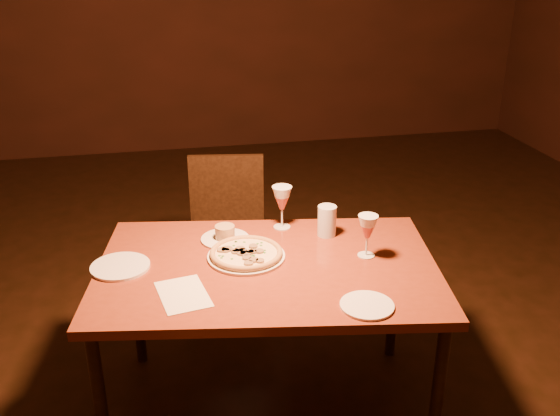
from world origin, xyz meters
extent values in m
plane|color=#321A10|center=(0.00, 0.00, 0.00)|extent=(7.00, 7.00, 0.00)
cube|color=maroon|center=(-0.11, -0.13, 0.67)|extent=(1.39, 1.02, 0.04)
cylinder|color=black|center=(-0.75, -0.39, 0.32)|extent=(0.05, 0.05, 0.65)
cylinder|color=black|center=(-0.63, 0.31, 0.32)|extent=(0.05, 0.05, 0.65)
cylinder|color=black|center=(0.40, -0.58, 0.32)|extent=(0.05, 0.05, 0.65)
cylinder|color=black|center=(0.52, 0.12, 0.32)|extent=(0.05, 0.05, 0.65)
cube|color=black|center=(-0.17, 0.67, 0.41)|extent=(0.44, 0.44, 0.04)
cube|color=black|center=(-0.15, 0.85, 0.62)|extent=(0.39, 0.09, 0.37)
cylinder|color=black|center=(-0.35, 0.54, 0.20)|extent=(0.03, 0.03, 0.40)
cylinder|color=black|center=(-0.30, 0.85, 0.20)|extent=(0.03, 0.03, 0.40)
cylinder|color=black|center=(-0.05, 0.49, 0.20)|extent=(0.03, 0.03, 0.40)
cylinder|color=black|center=(0.00, 0.80, 0.20)|extent=(0.03, 0.03, 0.40)
cylinder|color=white|center=(-0.18, -0.06, 0.69)|extent=(0.30, 0.30, 0.01)
cylinder|color=beige|center=(-0.18, -0.06, 0.70)|extent=(0.27, 0.27, 0.01)
torus|color=tan|center=(-0.18, -0.06, 0.71)|extent=(0.28, 0.28, 0.02)
cylinder|color=white|center=(-0.24, 0.11, 0.69)|extent=(0.20, 0.20, 0.01)
cylinder|color=tan|center=(-0.24, 0.11, 0.72)|extent=(0.08, 0.08, 0.05)
cylinder|color=silver|center=(0.17, 0.07, 0.75)|extent=(0.08, 0.08, 0.13)
cylinder|color=white|center=(-0.66, -0.04, 0.69)|extent=(0.22, 0.22, 0.01)
cylinder|color=white|center=(0.16, -0.49, 0.69)|extent=(0.18, 0.18, 0.01)
cube|color=silver|center=(-0.44, -0.28, 0.69)|extent=(0.20, 0.26, 0.00)
sphere|color=#F68545|center=(-0.11, -0.13, 1.62)|extent=(0.12, 0.12, 0.12)
camera|label=1|loc=(-0.49, -2.17, 1.82)|focal=40.00mm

